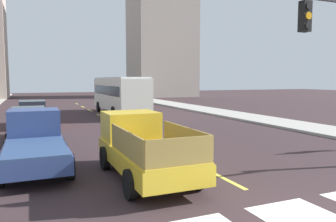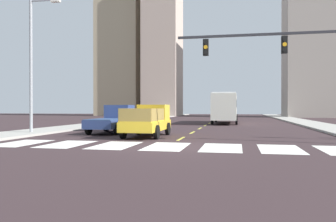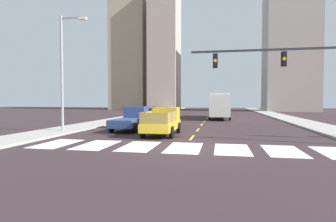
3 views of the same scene
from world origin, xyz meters
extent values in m
plane|color=#332528|center=(0.00, 0.00, 0.00)|extent=(160.00, 160.00, 0.00)
cube|color=#A5A198|center=(10.76, 18.00, 0.07)|extent=(3.29, 110.00, 0.15)
cube|color=#A5A198|center=(-10.76, 18.00, 0.07)|extent=(3.29, 110.00, 0.15)
cube|color=silver|center=(-7.39, 0.00, 0.00)|extent=(1.76, 3.44, 0.01)
cube|color=silver|center=(-4.92, 0.00, 0.00)|extent=(1.76, 3.44, 0.01)
cube|color=silver|center=(-2.46, 0.00, 0.00)|extent=(1.76, 3.44, 0.01)
cube|color=silver|center=(0.00, 0.00, 0.00)|extent=(1.76, 3.44, 0.01)
cube|color=silver|center=(2.46, 0.00, 0.00)|extent=(1.76, 3.44, 0.01)
cube|color=silver|center=(4.92, 0.00, 0.00)|extent=(1.76, 3.44, 0.01)
cube|color=#D2C945|center=(0.00, 4.00, 0.00)|extent=(0.16, 2.40, 0.01)
cube|color=#D2C945|center=(0.00, 9.00, 0.00)|extent=(0.16, 2.40, 0.01)
cube|color=#D2C945|center=(0.00, 14.00, 0.00)|extent=(0.16, 2.40, 0.01)
cube|color=#D2C945|center=(0.00, 19.00, 0.00)|extent=(0.16, 2.40, 0.01)
cube|color=#D2C945|center=(0.00, 24.00, 0.00)|extent=(0.16, 2.40, 0.01)
cube|color=#D2C945|center=(0.00, 29.00, 0.00)|extent=(0.16, 2.40, 0.01)
cube|color=#D2C945|center=(0.00, 34.00, 0.00)|extent=(0.16, 2.40, 0.01)
cube|color=#D2C945|center=(0.00, 39.00, 0.00)|extent=(0.16, 2.40, 0.01)
cube|color=gold|center=(-2.26, 4.95, 0.68)|extent=(1.96, 5.20, 0.56)
cube|color=gold|center=(-2.26, 6.65, 1.46)|extent=(1.84, 1.60, 1.00)
cube|color=#19232D|center=(-2.26, 7.09, 1.64)|extent=(1.72, 0.08, 0.56)
cube|color=gold|center=(-2.26, 4.00, 0.99)|extent=(1.84, 3.30, 0.06)
cylinder|color=black|center=(-3.24, 6.51, 0.40)|extent=(0.22, 0.80, 0.80)
cylinder|color=black|center=(-1.28, 6.51, 0.40)|extent=(0.22, 0.80, 0.80)
cylinder|color=black|center=(-3.24, 3.39, 0.40)|extent=(0.22, 0.80, 0.80)
cylinder|color=black|center=(-1.28, 3.39, 0.40)|extent=(0.22, 0.80, 0.80)
cube|color=olive|center=(-3.16, 4.00, 1.37)|extent=(0.06, 3.17, 0.70)
cube|color=olive|center=(-1.36, 4.00, 1.37)|extent=(0.06, 3.17, 0.70)
cube|color=olive|center=(-2.26, 2.41, 1.37)|extent=(1.80, 0.06, 0.70)
cube|color=navy|center=(-5.46, 7.33, 0.68)|extent=(1.96, 5.20, 0.56)
cube|color=navy|center=(-5.46, 9.03, 1.46)|extent=(1.84, 1.60, 1.00)
cube|color=#19232D|center=(-5.46, 9.47, 1.64)|extent=(1.72, 0.08, 0.56)
cube|color=navy|center=(-5.46, 6.38, 0.99)|extent=(1.84, 3.30, 0.06)
cylinder|color=black|center=(-6.44, 8.89, 0.40)|extent=(0.22, 0.80, 0.80)
cylinder|color=black|center=(-4.48, 8.89, 0.40)|extent=(0.22, 0.80, 0.80)
cylinder|color=black|center=(-6.44, 5.77, 0.40)|extent=(0.22, 0.80, 0.80)
cylinder|color=black|center=(-4.48, 5.77, 0.40)|extent=(0.22, 0.80, 0.80)
cube|color=silver|center=(1.79, 24.00, 1.85)|extent=(2.50, 10.80, 2.70)
cube|color=#19232D|center=(1.79, 24.00, 2.20)|extent=(2.52, 9.94, 0.80)
cube|color=silver|center=(1.79, 24.00, 3.26)|extent=(2.40, 10.37, 0.12)
cylinder|color=black|center=(0.54, 27.34, 0.50)|extent=(0.22, 1.00, 1.00)
cylinder|color=black|center=(3.04, 27.34, 0.50)|extent=(0.22, 1.00, 1.00)
cylinder|color=black|center=(0.54, 21.03, 0.50)|extent=(0.22, 1.00, 1.00)
cylinder|color=black|center=(3.04, 21.03, 0.50)|extent=(0.22, 1.00, 1.00)
cube|color=red|center=(-5.45, 19.09, 0.70)|extent=(1.80, 4.40, 0.76)
cube|color=#1E2833|center=(-5.45, 18.94, 1.40)|extent=(1.58, 2.11, 0.64)
cylinder|color=black|center=(-6.35, 20.45, 0.32)|extent=(0.22, 0.64, 0.64)
cylinder|color=black|center=(-4.55, 20.45, 0.32)|extent=(0.22, 0.64, 0.64)
cylinder|color=black|center=(-6.35, 17.72, 0.32)|extent=(0.22, 0.64, 0.64)
cylinder|color=black|center=(-4.55, 17.72, 0.32)|extent=(0.22, 0.64, 0.64)
cube|color=navy|center=(-5.67, 13.43, 0.70)|extent=(1.80, 4.40, 0.76)
cube|color=#1E2833|center=(-5.67, 13.28, 1.40)|extent=(1.58, 2.11, 0.64)
cylinder|color=black|center=(-6.57, 14.80, 0.32)|extent=(0.22, 0.64, 0.64)
cylinder|color=black|center=(-4.77, 14.80, 0.32)|extent=(0.22, 0.64, 0.64)
cylinder|color=black|center=(-6.57, 12.07, 0.32)|extent=(0.22, 0.64, 0.64)
cylinder|color=black|center=(-4.77, 12.07, 0.32)|extent=(0.22, 0.64, 0.64)
cube|color=#2D2D33|center=(4.91, 2.43, 5.40)|extent=(9.62, 0.12, 0.12)
cube|color=black|center=(5.39, 2.43, 4.85)|extent=(0.28, 0.24, 0.84)
cylinder|color=black|center=(5.39, 2.30, 5.11)|extent=(0.20, 0.04, 0.20)
cylinder|color=orange|center=(5.39, 2.30, 4.85)|extent=(0.20, 0.04, 0.20)
cylinder|color=black|center=(5.39, 2.30, 4.59)|extent=(0.20, 0.04, 0.20)
cube|color=black|center=(1.54, 2.43, 4.85)|extent=(0.28, 0.24, 0.84)
cylinder|color=black|center=(1.54, 2.30, 5.11)|extent=(0.20, 0.04, 0.20)
cylinder|color=orange|center=(1.54, 2.30, 4.85)|extent=(0.20, 0.04, 0.20)
cylinder|color=black|center=(1.54, 2.30, 4.59)|extent=(0.20, 0.04, 0.20)
cylinder|color=gray|center=(-10.25, 5.21, 4.50)|extent=(0.20, 0.20, 9.00)
cube|color=gray|center=(-9.35, 5.21, 8.80)|extent=(1.80, 0.10, 0.10)
cube|color=silver|center=(-8.45, 5.21, 8.70)|extent=(0.60, 0.28, 0.16)
cube|color=#A2968A|center=(17.36, 52.78, 14.67)|extent=(11.09, 9.36, 29.34)
cube|color=tan|center=(-22.72, 58.43, 14.63)|extent=(9.55, 8.03, 29.26)
cube|color=tan|center=(-12.61, 56.86, 15.62)|extent=(7.26, 9.53, 31.24)
camera|label=1|loc=(-5.55, -4.63, 3.11)|focal=35.00mm
camera|label=2|loc=(3.15, -15.24, 1.76)|focal=36.75mm
camera|label=3|loc=(1.86, -14.29, 2.50)|focal=29.42mm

